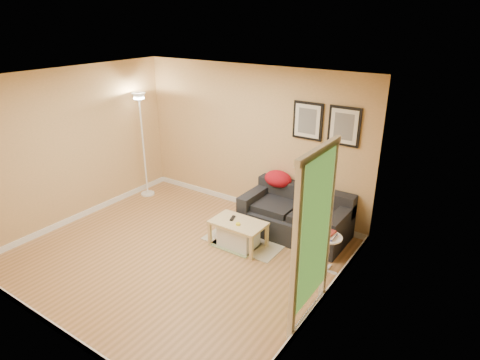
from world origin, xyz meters
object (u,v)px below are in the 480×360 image
(side_table, at_px, (327,254))
(floor_lamp, at_px, (144,148))
(sofa, at_px, (295,214))
(storage_bin, at_px, (238,235))
(book_stack, at_px, (329,234))
(coffee_table, at_px, (238,234))

(side_table, height_order, floor_lamp, floor_lamp)
(sofa, relative_size, floor_lamp, 0.83)
(storage_bin, xyz_separation_m, side_table, (1.41, 0.12, 0.10))
(sofa, bearing_deg, book_stack, -39.01)
(coffee_table, xyz_separation_m, side_table, (1.41, 0.13, 0.07))
(book_stack, bearing_deg, coffee_table, -169.56)
(storage_bin, bearing_deg, book_stack, 5.01)
(book_stack, xyz_separation_m, floor_lamp, (-4.01, 0.47, 0.37))
(coffee_table, height_order, side_table, side_table)
(sofa, bearing_deg, floor_lamp, -175.97)
(sofa, height_order, book_stack, sofa)
(book_stack, relative_size, floor_lamp, 0.11)
(storage_bin, relative_size, side_table, 1.03)
(sofa, xyz_separation_m, floor_lamp, (-3.16, -0.22, 0.59))
(book_stack, height_order, floor_lamp, floor_lamp)
(coffee_table, distance_m, side_table, 1.42)
(storage_bin, xyz_separation_m, floor_lamp, (-2.61, 0.59, 0.79))
(sofa, height_order, side_table, sofa)
(coffee_table, xyz_separation_m, floor_lamp, (-2.61, 0.59, 0.76))
(storage_bin, distance_m, side_table, 1.42)
(sofa, relative_size, coffee_table, 2.04)
(book_stack, bearing_deg, storage_bin, -169.73)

